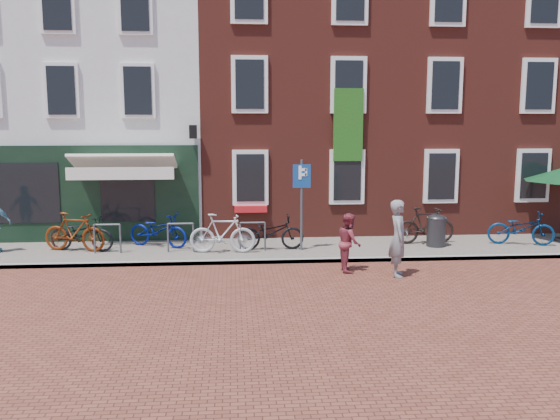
{
  "coord_description": "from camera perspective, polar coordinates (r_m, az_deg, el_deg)",
  "views": [
    {
      "loc": [
        -0.03,
        -15.04,
        3.69
      ],
      "look_at": [
        1.22,
        0.55,
        1.35
      ],
      "focal_mm": 37.79,
      "sensor_mm": 36.0,
      "label": 1
    }
  ],
  "objects": [
    {
      "name": "building_brick_mid",
      "position": [
        22.17,
        0.69,
        11.91
      ],
      "size": [
        6.0,
        8.0,
        10.0
      ],
      "primitive_type": "cube",
      "color": "maroon",
      "rests_on": "ground"
    },
    {
      "name": "building_brick_right",
      "position": [
        23.49,
        15.73,
        11.41
      ],
      "size": [
        6.0,
        8.0,
        10.0
      ],
      "primitive_type": "cube",
      "color": "maroon",
      "rests_on": "ground"
    },
    {
      "name": "parking_sign",
      "position": [
        16.45,
        2.11,
        1.91
      ],
      "size": [
        0.5,
        0.07,
        2.56
      ],
      "color": "#4C4C4F",
      "rests_on": "sidewalk"
    },
    {
      "name": "bicycle_5",
      "position": [
        18.04,
        13.88,
        -1.44
      ],
      "size": [
        1.86,
        0.68,
        1.09
      ],
      "primitive_type": "imported",
      "rotation": [
        0.0,
        0.0,
        1.66
      ],
      "color": "black",
      "rests_on": "sidewalk"
    },
    {
      "name": "woman",
      "position": [
        14.41,
        11.38,
        -2.7
      ],
      "size": [
        0.56,
        0.75,
        1.86
      ],
      "primitive_type": "imported",
      "rotation": [
        0.0,
        0.0,
        1.38
      ],
      "color": "slate",
      "rests_on": "ground"
    },
    {
      "name": "bicycle_6",
      "position": [
        18.73,
        22.29,
        -1.64
      ],
      "size": [
        1.99,
        1.17,
        0.99
      ],
      "primitive_type": "imported",
      "rotation": [
        0.0,
        0.0,
        1.28
      ],
      "color": "#05254D",
      "rests_on": "sidewalk"
    },
    {
      "name": "boy",
      "position": [
        14.77,
        6.71,
        -3.11
      ],
      "size": [
        0.58,
        0.73,
        1.46
      ],
      "primitive_type": "imported",
      "rotation": [
        0.0,
        0.0,
        1.54
      ],
      "color": "maroon",
      "rests_on": "ground"
    },
    {
      "name": "bicycle_2",
      "position": [
        17.4,
        -11.71,
        -1.91
      ],
      "size": [
        1.98,
        1.39,
        0.99
      ],
      "primitive_type": "imported",
      "rotation": [
        0.0,
        0.0,
        1.13
      ],
      "color": "#051165",
      "rests_on": "sidewalk"
    },
    {
      "name": "litter_bin",
      "position": [
        17.71,
        14.89,
        -1.76
      ],
      "size": [
        0.54,
        0.54,
        1.0
      ],
      "color": "#302F31",
      "rests_on": "sidewalk"
    },
    {
      "name": "ground",
      "position": [
        15.49,
        -4.36,
        -5.29
      ],
      "size": [
        80.0,
        80.0,
        0.0
      ],
      "primitive_type": "plane",
      "color": "brown"
    },
    {
      "name": "sidewalk",
      "position": [
        16.97,
        -1.0,
        -3.87
      ],
      "size": [
        24.0,
        3.0,
        0.1
      ],
      "primitive_type": "cube",
      "color": "slate",
      "rests_on": "ground"
    },
    {
      "name": "building_stucco",
      "position": [
        22.61,
        -17.57,
        10.19
      ],
      "size": [
        8.0,
        8.0,
        9.0
      ],
      "primitive_type": "cube",
      "color": "silver",
      "rests_on": "ground"
    },
    {
      "name": "bicycle_0",
      "position": [
        17.41,
        -18.65,
        -2.18
      ],
      "size": [
        1.98,
        1.07,
        0.99
      ],
      "primitive_type": "imported",
      "rotation": [
        0.0,
        0.0,
        1.34
      ],
      "color": "black",
      "rests_on": "sidewalk"
    },
    {
      "name": "bicycle_4",
      "position": [
        16.68,
        -0.91,
        -2.18
      ],
      "size": [
        1.88,
        0.68,
        0.99
      ],
      "primitive_type": "imported",
      "rotation": [
        0.0,
        0.0,
        1.58
      ],
      "color": "black",
      "rests_on": "sidewalk"
    },
    {
      "name": "bicycle_1",
      "position": [
        17.44,
        -19.28,
        -2.01
      ],
      "size": [
        1.89,
        0.97,
        1.09
      ],
      "primitive_type": "imported",
      "rotation": [
        0.0,
        0.0,
        1.31
      ],
      "color": "#5F2109",
      "rests_on": "sidewalk"
    },
    {
      "name": "bicycle_3",
      "position": [
        16.34,
        -5.59,
        -2.25
      ],
      "size": [
        1.86,
        0.67,
        1.09
      ],
      "primitive_type": "imported",
      "rotation": [
        0.0,
        0.0,
        1.49
      ],
      "color": "#B9B9BC",
      "rests_on": "sidewalk"
    }
  ]
}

